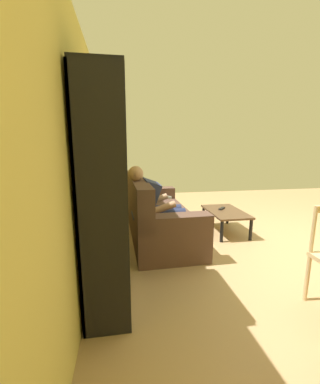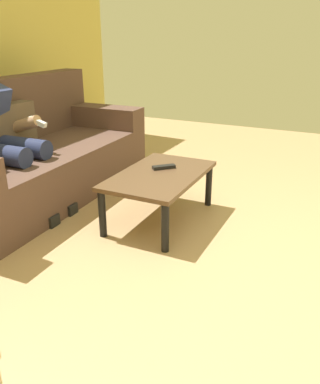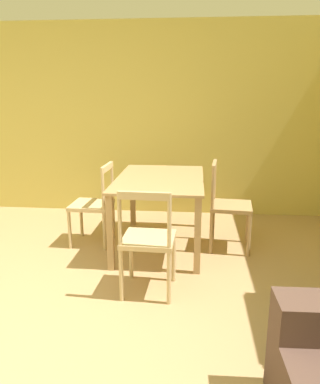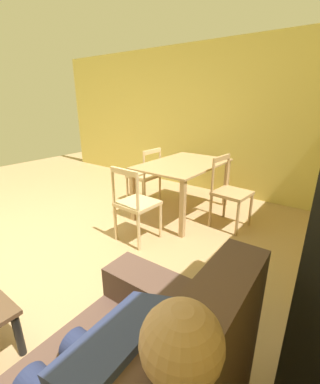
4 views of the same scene
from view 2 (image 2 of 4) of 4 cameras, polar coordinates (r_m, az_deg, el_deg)
ground_plane at (r=1.95m, az=16.29°, el=-20.64°), size 8.63×8.63×0.00m
couch at (r=3.47m, az=-17.85°, el=4.88°), size 2.12×0.96×0.95m
coffee_table at (r=2.84m, az=-0.00°, el=1.80°), size 0.89×0.55×0.36m
tv_remote at (r=2.92m, az=0.56°, el=3.62°), size 0.16×0.16×0.02m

